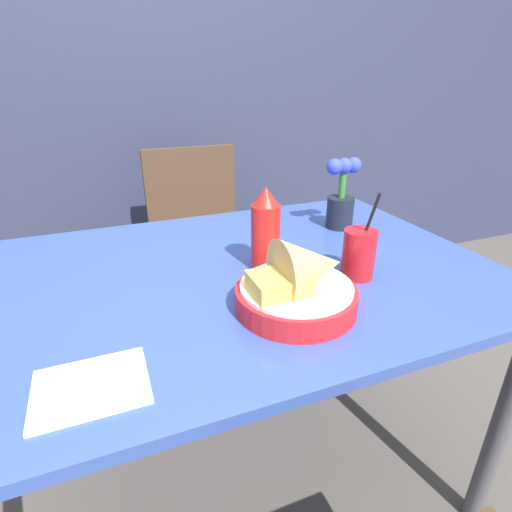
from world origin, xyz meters
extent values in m
plane|color=#4C4742|center=(0.00, 0.00, 0.00)|extent=(12.00, 12.00, 0.00)
cube|color=#2D334C|center=(0.00, 1.21, 1.30)|extent=(7.00, 0.06, 2.60)
cube|color=#334C9E|center=(0.00, 0.00, 0.71)|extent=(1.27, 0.87, 0.02)
cylinder|color=#4C4C51|center=(0.57, -0.37, 0.35)|extent=(0.05, 0.05, 0.70)
cylinder|color=#4C4C51|center=(-0.57, 0.37, 0.35)|extent=(0.05, 0.05, 0.70)
cylinder|color=#4C4C51|center=(0.57, 0.37, 0.35)|extent=(0.05, 0.05, 0.70)
cylinder|color=#473323|center=(-0.09, 0.52, 0.22)|extent=(0.03, 0.03, 0.45)
cylinder|color=#473323|center=(0.27, 0.52, 0.22)|extent=(0.03, 0.03, 0.45)
cylinder|color=#473323|center=(-0.09, 0.88, 0.22)|extent=(0.03, 0.03, 0.45)
cylinder|color=#473323|center=(0.27, 0.88, 0.22)|extent=(0.03, 0.03, 0.45)
cube|color=#473323|center=(0.09, 0.70, 0.46)|extent=(0.40, 0.40, 0.02)
cube|color=#473323|center=(0.09, 0.88, 0.67)|extent=(0.40, 0.03, 0.41)
cylinder|color=red|center=(0.06, -0.21, 0.74)|extent=(0.25, 0.25, 0.05)
cylinder|color=white|center=(0.06, -0.21, 0.77)|extent=(0.23, 0.23, 0.01)
cone|color=tan|center=(0.09, -0.21, 0.81)|extent=(0.14, 0.14, 0.14)
cube|color=#E5C14C|center=(0.01, -0.22, 0.79)|extent=(0.11, 0.09, 0.04)
cylinder|color=red|center=(0.07, -0.02, 0.80)|extent=(0.07, 0.07, 0.16)
cone|color=red|center=(0.07, -0.02, 0.90)|extent=(0.06, 0.06, 0.04)
cylinder|color=red|center=(0.26, -0.14, 0.78)|extent=(0.08, 0.08, 0.12)
cylinder|color=black|center=(0.26, -0.14, 0.77)|extent=(0.07, 0.07, 0.10)
cylinder|color=black|center=(0.27, -0.14, 0.83)|extent=(0.01, 0.07, 0.20)
cylinder|color=black|center=(0.40, 0.17, 0.77)|extent=(0.08, 0.08, 0.10)
cylinder|color=#33722D|center=(0.40, 0.17, 0.86)|extent=(0.02, 0.02, 0.09)
sphere|color=blue|center=(0.40, 0.17, 0.91)|extent=(0.05, 0.05, 0.05)
sphere|color=blue|center=(0.37, 0.17, 0.91)|extent=(0.05, 0.05, 0.05)
sphere|color=blue|center=(0.43, 0.17, 0.91)|extent=(0.05, 0.05, 0.05)
cube|color=white|center=(-0.34, -0.30, 0.72)|extent=(0.17, 0.14, 0.01)
camera|label=1|loc=(-0.28, -0.83, 1.16)|focal=28.00mm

